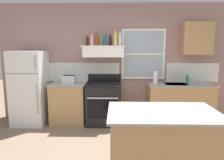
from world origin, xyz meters
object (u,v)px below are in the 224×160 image
Objects in this scene: stove_range at (104,103)px; bottle_amber_wine at (97,40)px; bottle_brown_stout at (87,41)px; refrigerator at (30,88)px; bottle_blue_liqueur at (106,40)px; bottle_champagne_gold_foil at (115,39)px; bottle_rose_pink at (92,40)px; bottle_clear_tall at (120,40)px; toaster at (69,79)px; bottle_balsamic_dark at (110,41)px; bottle_olive_oil_square at (101,41)px; kitchen_island at (162,145)px; paper_towel_roll at (155,78)px; dish_soap_bottle at (187,79)px.

bottle_amber_wine is at bearing 146.19° from stove_range.
refrigerator is at bearing -172.93° from bottle_brown_stout.
bottle_brown_stout reaches higher than stove_range.
bottle_champagne_gold_foil is at bearing -11.23° from bottle_blue_liqueur.
bottle_clear_tall is at bearing 4.86° from bottle_rose_pink.
bottle_balsamic_dark is (0.91, 0.11, 0.84)m from toaster.
bottle_olive_oil_square is 0.78× the size of bottle_clear_tall.
bottle_champagne_gold_foil is 0.24× the size of kitchen_island.
bottle_rose_pink is 0.30m from bottle_blue_liqueur.
bottle_amber_wine is (-0.16, 0.10, 1.41)m from stove_range.
toaster reaches higher than stove_range.
kitchen_island is (0.88, -1.98, -0.01)m from stove_range.
refrigerator is 1.65m from bottle_brown_stout.
kitchen_island is at bearing -97.46° from paper_towel_roll.
bottle_rose_pink is at bearing -178.19° from bottle_olive_oil_square.
paper_towel_roll reaches higher than toaster.
bottle_rose_pink reaches higher than refrigerator.
bottle_balsamic_dark is 0.18× the size of kitchen_island.
bottle_balsamic_dark is at bearing 109.71° from kitchen_island.
stove_range is 3.65× the size of bottle_amber_wine.
bottle_clear_tall is 1.15× the size of paper_towel_roll.
bottle_olive_oil_square reaches higher than kitchen_island.
bottle_rose_pink is 0.62m from bottle_clear_tall.
bottle_blue_liqueur reaches higher than dish_soap_bottle.
refrigerator is 5.49× the size of toaster.
stove_range is 3.97× the size of bottle_rose_pink.
bottle_rose_pink is 1.14× the size of bottle_olive_oil_square.
toaster is at bearing -175.07° from bottle_champagne_gold_foil.
bottle_balsamic_dark reaches higher than paper_towel_roll.
bottle_brown_stout is at bearing 22.72° from toaster.
toaster is 2.61m from kitchen_island.
bottle_clear_tall is 1.15m from paper_towel_roll.
bottle_balsamic_dark reaches higher than dish_soap_bottle.
bottle_rose_pink is at bearing -158.95° from bottle_amber_wine.
refrigerator is at bearing -175.99° from bottle_clear_tall.
bottle_rose_pink is 0.20m from bottle_olive_oil_square.
toaster is at bearing -172.40° from bottle_clear_tall.
refrigerator is 2.27m from bottle_clear_tall.
bottle_brown_stout reaches higher than refrigerator.
bottle_amber_wine is 1.24× the size of bottle_olive_oil_square.
bottle_clear_tall is at bearing 10.88° from bottle_balsamic_dark.
refrigerator is 4.90× the size of bottle_champagne_gold_foil.
paper_towel_roll is 0.74m from dish_soap_bottle.
bottle_rose_pink is at bearing -178.32° from bottle_balsamic_dark.
bottle_blue_liqueur reaches higher than toaster.
toaster is 1.43m from bottle_clear_tall.
bottle_blue_liqueur is 0.22m from bottle_champagne_gold_foil.
bottle_balsamic_dark reaches higher than bottle_olive_oil_square.
toaster is 1.25m from bottle_balsamic_dark.
bottle_amber_wine is 0.21× the size of kitchen_island.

